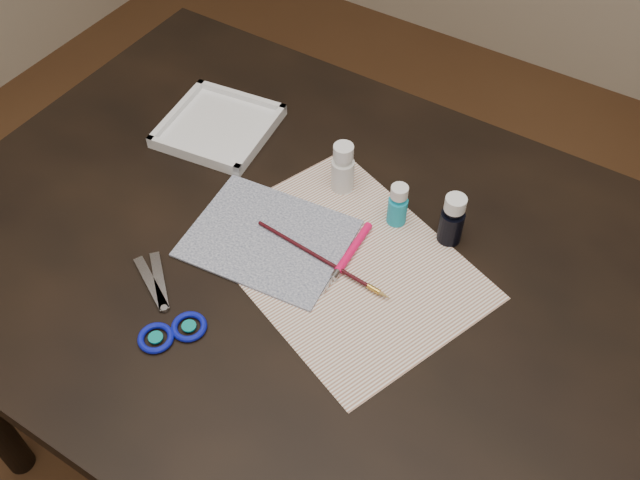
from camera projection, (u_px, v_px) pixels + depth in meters
The scene contains 11 objects.
ground at pixel (320, 458), 1.71m from camera, with size 3.50×3.50×0.02m, color #422614.
table at pixel (320, 378), 1.41m from camera, with size 1.30×0.90×0.75m, color black.
paper at pixel (345, 263), 1.12m from camera, with size 0.41×0.31×0.00m, color white.
canvas at pixel (268, 238), 1.15m from camera, with size 0.25×0.20×0.00m, color #111B3C.
paint_bottle_white at pixel (343, 167), 1.20m from camera, with size 0.04×0.04×0.10m, color silver.
paint_bottle_cyan at pixel (398, 205), 1.15m from camera, with size 0.03×0.03×0.08m, color #18A1BE.
paint_bottle_navy at pixel (452, 219), 1.12m from camera, with size 0.04×0.04×0.09m, color black.
paintbrush at pixel (323, 259), 1.12m from camera, with size 0.26×0.01×0.01m, color #32070C, non-canonical shape.
craft_knife at pixel (346, 259), 1.12m from camera, with size 0.16×0.01×0.01m, color #F00D50, non-canonical shape.
scissors at pixel (156, 301), 1.07m from camera, with size 0.20×0.10×0.01m, color silver, non-canonical shape.
palette_tray at pixel (219, 126), 1.32m from camera, with size 0.19×0.19×0.02m, color white.
Camera 1 is at (0.38, -0.60, 1.63)m, focal length 40.00 mm.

